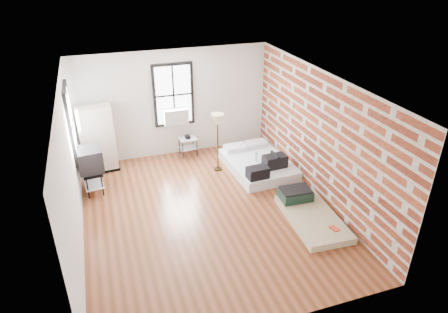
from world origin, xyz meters
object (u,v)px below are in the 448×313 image
object	(u,v)px
side_table	(188,142)
wardrobe	(97,139)
mattress_main	(259,164)
tv_stand	(90,161)
floor_lamp	(218,123)
mattress_bare	(308,212)

from	to	relation	value
side_table	wardrobe	bearing A→B (deg)	-178.23
wardrobe	side_table	world-z (taller)	wardrobe
mattress_main	side_table	distance (m)	2.00
mattress_main	tv_stand	bearing A→B (deg)	172.25
floor_lamp	side_table	bearing A→B (deg)	117.46
mattress_bare	side_table	bearing A→B (deg)	118.54
mattress_bare	tv_stand	distance (m)	4.88
mattress_bare	wardrobe	bearing A→B (deg)	141.89
mattress_main	side_table	world-z (taller)	mattress_main
mattress_main	mattress_bare	size ratio (longest dim) A/B	1.09
wardrobe	side_table	size ratio (longest dim) A/B	2.85
mattress_main	side_table	size ratio (longest dim) A/B	3.43
side_table	floor_lamp	xyz separation A→B (m)	(0.52, -1.00, 0.88)
mattress_bare	wardrobe	size ratio (longest dim) A/B	1.10
wardrobe	floor_lamp	xyz separation A→B (m)	(2.78, -0.93, 0.43)
mattress_main	wardrobe	world-z (taller)	wardrobe
mattress_bare	side_table	xyz separation A→B (m)	(-1.67, 3.52, 0.27)
wardrobe	tv_stand	world-z (taller)	wardrobe
side_table	floor_lamp	size ratio (longest dim) A/B	0.39
wardrobe	floor_lamp	distance (m)	2.96
mattress_main	tv_stand	world-z (taller)	tv_stand
mattress_main	tv_stand	xyz separation A→B (m)	(-3.96, 0.30, 0.59)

